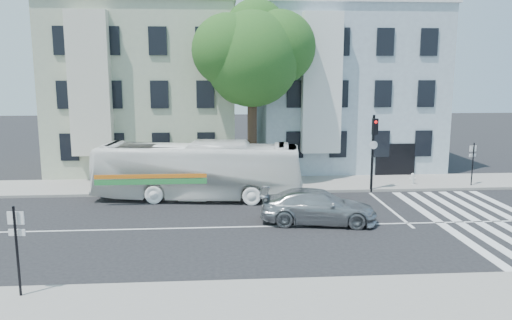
{
  "coord_description": "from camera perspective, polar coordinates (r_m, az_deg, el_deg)",
  "views": [
    {
      "loc": [
        -1.9,
        -21.16,
        6.74
      ],
      "look_at": [
        -0.14,
        3.4,
        2.4
      ],
      "focal_mm": 35.0,
      "sensor_mm": 36.0,
      "label": 1
    }
  ],
  "objects": [
    {
      "name": "far_sign_pole",
      "position": [
        31.92,
        23.53,
        0.18
      ],
      "size": [
        0.45,
        0.2,
        2.54
      ],
      "rotation": [
        0.0,
        0.0,
        0.22
      ],
      "color": "black",
      "rests_on": "sidewalk_far"
    },
    {
      "name": "near_sign_pole",
      "position": [
        16.44,
        -25.68,
        -8.21
      ],
      "size": [
        0.5,
        0.19,
        2.76
      ],
      "rotation": [
        0.0,
        0.0,
        -0.11
      ],
      "color": "black",
      "rests_on": "sidewalk_near"
    },
    {
      "name": "bus",
      "position": [
        26.89,
        -6.59,
        -1.2
      ],
      "size": [
        4.03,
        11.38,
        3.1
      ],
      "primitive_type": "imported",
      "rotation": [
        0.0,
        0.0,
        1.44
      ],
      "color": "white",
      "rests_on": "ground"
    },
    {
      "name": "sidewalk_far",
      "position": [
        29.97,
        -0.37,
        -2.85
      ],
      "size": [
        80.0,
        4.0,
        0.15
      ],
      "primitive_type": "cube",
      "color": "gray",
      "rests_on": "ground"
    },
    {
      "name": "traffic_signal",
      "position": [
        28.68,
        13.28,
        1.92
      ],
      "size": [
        0.46,
        0.54,
        4.4
      ],
      "rotation": [
        0.0,
        0.0,
        0.16
      ],
      "color": "black",
      "rests_on": "ground"
    },
    {
      "name": "street_tree",
      "position": [
        29.98,
        -0.37,
        12.08
      ],
      "size": [
        7.3,
        5.9,
        11.1
      ],
      "color": "#2D2116",
      "rests_on": "ground"
    },
    {
      "name": "ground",
      "position": [
        22.29,
        0.99,
        -7.61
      ],
      "size": [
        120.0,
        120.0,
        0.0
      ],
      "primitive_type": "plane",
      "color": "black",
      "rests_on": "ground"
    },
    {
      "name": "fire_hydrant",
      "position": [
        31.22,
        17.45,
        -2.02
      ],
      "size": [
        0.38,
        0.23,
        0.66
      ],
      "rotation": [
        0.0,
        0.0,
        -0.31
      ],
      "color": "silver",
      "rests_on": "sidewalk_far"
    },
    {
      "name": "hedge",
      "position": [
        28.49,
        -7.99,
        -2.75
      ],
      "size": [
        8.32,
        3.51,
        0.7
      ],
      "primitive_type": null,
      "rotation": [
        0.0,
        0.0,
        0.32
      ],
      "color": "#2F5D1E",
      "rests_on": "sidewalk_far"
    },
    {
      "name": "sedan",
      "position": [
        22.8,
        7.11,
        -5.29
      ],
      "size": [
        2.92,
        5.49,
        1.52
      ],
      "primitive_type": "imported",
      "rotation": [
        0.0,
        0.0,
        1.41
      ],
      "color": "#A4A7AB",
      "rests_on": "ground"
    },
    {
      "name": "building_right",
      "position": [
        37.26,
        9.81,
        7.94
      ],
      "size": [
        12.0,
        10.0,
        11.0
      ],
      "primitive_type": "cube",
      "color": "#98A6B4",
      "rests_on": "ground"
    },
    {
      "name": "building_left",
      "position": [
        36.54,
        -12.25,
        7.83
      ],
      "size": [
        12.0,
        10.0,
        11.0
      ],
      "primitive_type": "cube",
      "color": "#A4AD91",
      "rests_on": "ground"
    },
    {
      "name": "sidewalk_near",
      "position": [
        14.87,
        3.84,
        -16.65
      ],
      "size": [
        80.0,
        4.0,
        0.15
      ],
      "primitive_type": "cube",
      "color": "gray",
      "rests_on": "ground"
    }
  ]
}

